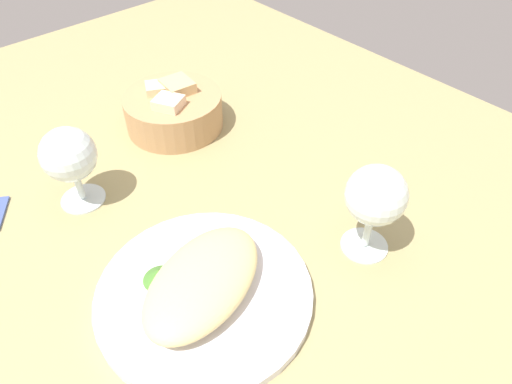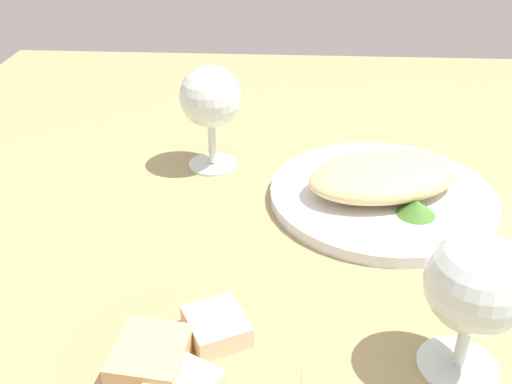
{
  "view_description": "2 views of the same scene",
  "coord_description": "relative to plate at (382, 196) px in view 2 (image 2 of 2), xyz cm",
  "views": [
    {
      "loc": [
        -14.76,
        -43.21,
        49.46
      ],
      "look_at": [
        17.3,
        -7.43,
        4.3
      ],
      "focal_mm": 33.25,
      "sensor_mm": 36.0,
      "label": 1
    },
    {
      "loc": [
        14.23,
        47.69,
        36.83
      ],
      "look_at": [
        17.55,
        -7.33,
        4.59
      ],
      "focal_mm": 41.99,
      "sensor_mm": 36.0,
      "label": 2
    }
  ],
  "objects": [
    {
      "name": "omelette",
      "position": [
        0.0,
        0.0,
        2.66
      ],
      "size": [
        21.01,
        16.39,
        3.92
      ],
      "primitive_type": "ellipsoid",
      "rotation": [
        0.0,
        0.0,
        0.34
      ],
      "color": "#E0CB84",
      "rests_on": "plate"
    },
    {
      "name": "wine_glass_far",
      "position": [
        -2.74,
        25.94,
        7.48
      ],
      "size": [
        7.79,
        7.79,
        12.55
      ],
      "color": "silver",
      "rests_on": "ground_plane"
    },
    {
      "name": "ground_plane",
      "position": [
        -2.98,
        13.95,
        -1.7
      ],
      "size": [
        140.0,
        140.0,
        2.0
      ],
      "primitive_type": "cube",
      "color": "tan"
    },
    {
      "name": "plate",
      "position": [
        0.0,
        0.0,
        0.0
      ],
      "size": [
        26.49,
        26.49,
        1.4
      ],
      "primitive_type": "cylinder",
      "color": "white",
      "rests_on": "ground_plane"
    },
    {
      "name": "lettuce_garnish",
      "position": [
        -3.47,
        5.0,
        1.58
      ],
      "size": [
        4.31,
        4.31,
        1.76
      ],
      "primitive_type": "cone",
      "color": "#467E2E",
      "rests_on": "plate"
    },
    {
      "name": "wine_glass_near",
      "position": [
        21.14,
        -7.9,
        8.39
      ],
      "size": [
        7.76,
        7.76,
        13.49
      ],
      "color": "silver",
      "rests_on": "ground_plane"
    }
  ]
}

